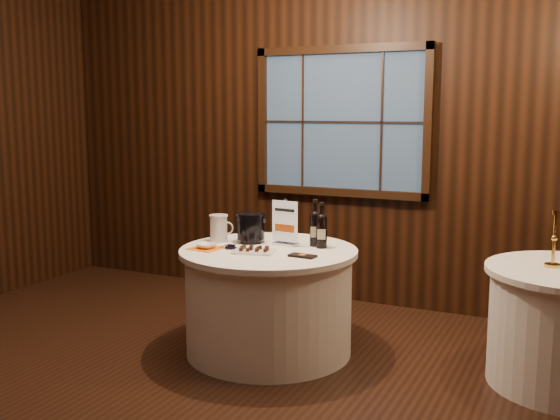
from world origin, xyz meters
The scene contains 14 objects.
ground centered at (0.00, 0.00, 0.00)m, with size 6.00×6.00×0.00m, color black.
back_wall centered at (0.00, 2.48, 1.54)m, with size 6.00×0.10×3.00m.
main_table centered at (0.00, 1.00, 0.39)m, with size 1.28×1.28×0.77m.
sign_stand centered at (0.06, 1.16, 0.89)m, with size 0.21×0.12×0.34m.
port_bottle_left centered at (0.26, 1.24, 0.92)m, with size 0.08×0.09×0.34m.
port_bottle_right centered at (0.33, 1.20, 0.91)m, with size 0.08×0.09×0.33m.
ice_bucket centered at (-0.22, 1.14, 0.89)m, with size 0.22×0.22×0.22m.
chocolate_plate centered at (-0.03, 0.84, 0.79)m, with size 0.32×0.25×0.04m.
chocolate_box centered at (0.33, 0.87, 0.78)m, with size 0.18×0.09×0.02m, color black.
grape_bunch centered at (-0.24, 0.87, 0.79)m, with size 0.15×0.06×0.03m.
glass_pitcher centered at (-0.46, 1.08, 0.87)m, with size 0.19×0.14×0.20m.
orange_napkin centered at (-0.41, 0.81, 0.77)m, with size 0.22×0.22×0.00m, color orange.
cracker_bowl centered at (-0.41, 0.81, 0.79)m, with size 0.13×0.13×0.03m, color white.
brass_candlestick centered at (1.87, 1.30, 0.90)m, with size 0.10×0.10×0.36m.
Camera 1 is at (2.07, -3.11, 1.76)m, focal length 42.00 mm.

